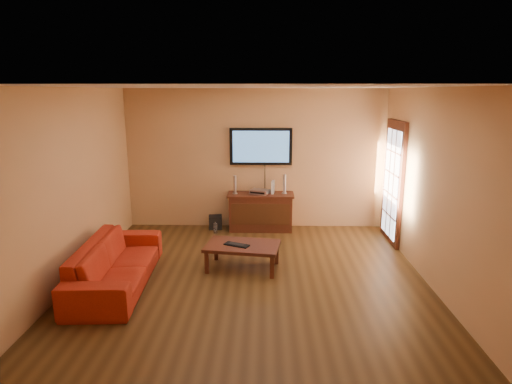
{
  "coord_description": "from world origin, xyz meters",
  "views": [
    {
      "loc": [
        0.21,
        -5.73,
        2.65
      ],
      "look_at": [
        0.06,
        0.8,
        1.1
      ],
      "focal_mm": 30.0,
      "sensor_mm": 36.0,
      "label": 1
    }
  ],
  "objects_px": {
    "game_console": "(273,187)",
    "subwoofer": "(215,222)",
    "speaker_right": "(285,185)",
    "coffee_table": "(243,247)",
    "media_console": "(261,212)",
    "speaker_left": "(235,185)",
    "bottle": "(215,228)",
    "television": "(261,146)",
    "keyboard": "(237,245)",
    "sofa": "(116,256)",
    "av_receiver": "(260,192)"
  },
  "relations": [
    {
      "from": "television",
      "to": "sofa",
      "type": "relative_size",
      "value": 0.55
    },
    {
      "from": "sofa",
      "to": "game_console",
      "type": "distance_m",
      "value": 3.38
    },
    {
      "from": "television",
      "to": "subwoofer",
      "type": "bearing_deg",
      "value": -170.81
    },
    {
      "from": "sofa",
      "to": "speaker_left",
      "type": "bearing_deg",
      "value": -33.95
    },
    {
      "from": "coffee_table",
      "to": "av_receiver",
      "type": "height_order",
      "value": "av_receiver"
    },
    {
      "from": "sofa",
      "to": "keyboard",
      "type": "distance_m",
      "value": 1.73
    },
    {
      "from": "coffee_table",
      "to": "speaker_left",
      "type": "distance_m",
      "value": 1.97
    },
    {
      "from": "speaker_left",
      "to": "speaker_right",
      "type": "xyz_separation_m",
      "value": [
        0.95,
        0.04,
        0.01
      ]
    },
    {
      "from": "av_receiver",
      "to": "coffee_table",
      "type": "bearing_deg",
      "value": -74.27
    },
    {
      "from": "speaker_right",
      "to": "subwoofer",
      "type": "bearing_deg",
      "value": 178.74
    },
    {
      "from": "media_console",
      "to": "keyboard",
      "type": "distance_m",
      "value": 1.96
    },
    {
      "from": "coffee_table",
      "to": "game_console",
      "type": "height_order",
      "value": "game_console"
    },
    {
      "from": "television",
      "to": "av_receiver",
      "type": "bearing_deg",
      "value": -94.32
    },
    {
      "from": "game_console",
      "to": "keyboard",
      "type": "bearing_deg",
      "value": -98.5
    },
    {
      "from": "sofa",
      "to": "av_receiver",
      "type": "relative_size",
      "value": 6.26
    },
    {
      "from": "television",
      "to": "bottle",
      "type": "bearing_deg",
      "value": -152.6
    },
    {
      "from": "sofa",
      "to": "subwoofer",
      "type": "relative_size",
      "value": 8.53
    },
    {
      "from": "media_console",
      "to": "subwoofer",
      "type": "height_order",
      "value": "media_console"
    },
    {
      "from": "media_console",
      "to": "speaker_left",
      "type": "height_order",
      "value": "speaker_left"
    },
    {
      "from": "media_console",
      "to": "game_console",
      "type": "bearing_deg",
      "value": 10.17
    },
    {
      "from": "speaker_left",
      "to": "game_console",
      "type": "relative_size",
      "value": 1.44
    },
    {
      "from": "subwoofer",
      "to": "keyboard",
      "type": "relative_size",
      "value": 0.62
    },
    {
      "from": "game_console",
      "to": "subwoofer",
      "type": "xyz_separation_m",
      "value": [
        -1.13,
        0.02,
        -0.72
      ]
    },
    {
      "from": "av_receiver",
      "to": "subwoofer",
      "type": "relative_size",
      "value": 1.36
    },
    {
      "from": "av_receiver",
      "to": "keyboard",
      "type": "xyz_separation_m",
      "value": [
        -0.32,
        -1.94,
        -0.36
      ]
    },
    {
      "from": "media_console",
      "to": "game_console",
      "type": "relative_size",
      "value": 5.19
    },
    {
      "from": "game_console",
      "to": "sofa",
      "type": "bearing_deg",
      "value": -123.49
    },
    {
      "from": "speaker_left",
      "to": "keyboard",
      "type": "height_order",
      "value": "speaker_left"
    },
    {
      "from": "subwoofer",
      "to": "keyboard",
      "type": "height_order",
      "value": "keyboard"
    },
    {
      "from": "media_console",
      "to": "keyboard",
      "type": "relative_size",
      "value": 3.13
    },
    {
      "from": "sofa",
      "to": "bottle",
      "type": "xyz_separation_m",
      "value": [
        1.11,
        2.24,
        -0.32
      ]
    },
    {
      "from": "sofa",
      "to": "game_console",
      "type": "bearing_deg",
      "value": -44.17
    },
    {
      "from": "television",
      "to": "keyboard",
      "type": "height_order",
      "value": "television"
    },
    {
      "from": "av_receiver",
      "to": "bottle",
      "type": "height_order",
      "value": "av_receiver"
    },
    {
      "from": "speaker_left",
      "to": "sofa",
      "type": "bearing_deg",
      "value": -120.98
    },
    {
      "from": "sofa",
      "to": "speaker_right",
      "type": "relative_size",
      "value": 5.77
    },
    {
      "from": "game_console",
      "to": "keyboard",
      "type": "height_order",
      "value": "game_console"
    },
    {
      "from": "television",
      "to": "keyboard",
      "type": "xyz_separation_m",
      "value": [
        -0.34,
        -2.13,
        -1.21
      ]
    },
    {
      "from": "speaker_right",
      "to": "coffee_table",
      "type": "bearing_deg",
      "value": -110.29
    },
    {
      "from": "coffee_table",
      "to": "keyboard",
      "type": "bearing_deg",
      "value": -154.56
    },
    {
      "from": "television",
      "to": "game_console",
      "type": "xyz_separation_m",
      "value": [
        0.24,
        -0.16,
        -0.76
      ]
    },
    {
      "from": "coffee_table",
      "to": "game_console",
      "type": "bearing_deg",
      "value": 75.82
    },
    {
      "from": "coffee_table",
      "to": "subwoofer",
      "type": "distance_m",
      "value": 2.06
    },
    {
      "from": "coffee_table",
      "to": "bottle",
      "type": "relative_size",
      "value": 5.29
    },
    {
      "from": "sofa",
      "to": "speaker_right",
      "type": "xyz_separation_m",
      "value": [
        2.43,
        2.51,
        0.47
      ]
    },
    {
      "from": "subwoofer",
      "to": "bottle",
      "type": "relative_size",
      "value": 1.14
    },
    {
      "from": "media_console",
      "to": "coffee_table",
      "type": "bearing_deg",
      "value": -97.55
    },
    {
      "from": "speaker_right",
      "to": "subwoofer",
      "type": "distance_m",
      "value": 1.55
    },
    {
      "from": "television",
      "to": "speaker_right",
      "type": "relative_size",
      "value": 3.19
    },
    {
      "from": "av_receiver",
      "to": "speaker_right",
      "type": "bearing_deg",
      "value": 24.86
    }
  ]
}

